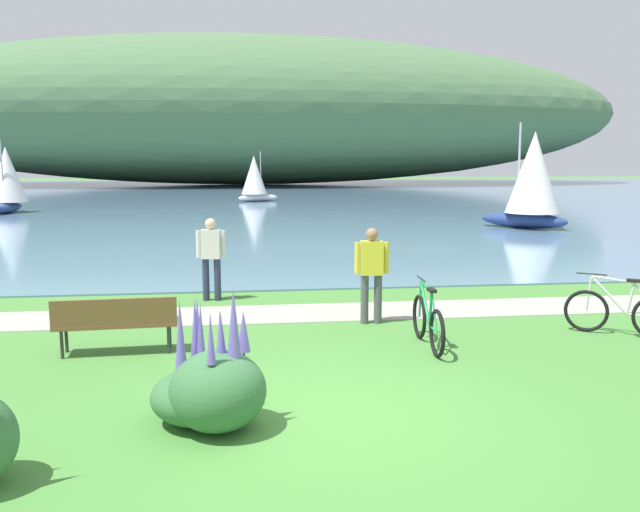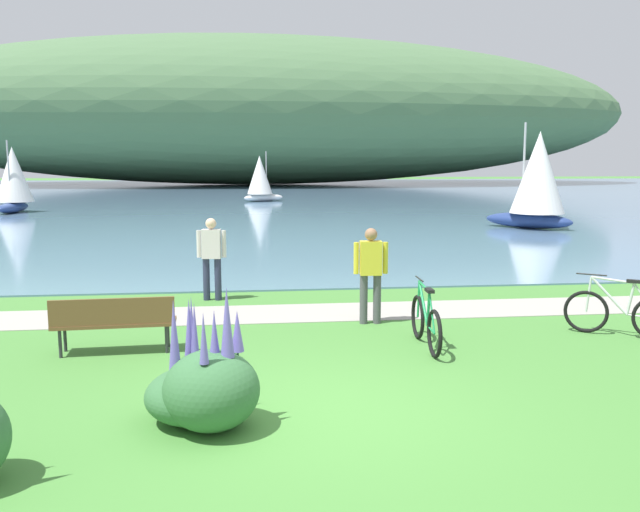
{
  "view_description": "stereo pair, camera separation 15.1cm",
  "coord_description": "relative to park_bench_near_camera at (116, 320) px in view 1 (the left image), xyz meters",
  "views": [
    {
      "loc": [
        -1.02,
        -7.17,
        2.9
      ],
      "look_at": [
        0.58,
        5.65,
        1.0
      ],
      "focal_mm": 36.93,
      "sensor_mm": 36.0,
      "label": 1
    },
    {
      "loc": [
        -0.87,
        -7.18,
        2.9
      ],
      "look_at": [
        0.58,
        5.65,
        1.0
      ],
      "focal_mm": 36.93,
      "sensor_mm": 36.0,
      "label": 2
    }
  ],
  "objects": [
    {
      "name": "ground_plane",
      "position": [
        2.86,
        -2.7,
        -0.52
      ],
      "size": [
        200.0,
        200.0,
        0.0
      ],
      "primitive_type": "plane",
      "color": "#478438"
    },
    {
      "name": "bay_water",
      "position": [
        2.86,
        44.45,
        -0.5
      ],
      "size": [
        180.0,
        80.0,
        0.04
      ],
      "primitive_type": "cube",
      "color": "#5B7F9E",
      "rests_on": "ground"
    },
    {
      "name": "distant_hillside",
      "position": [
        2.92,
        67.21,
        7.8
      ],
      "size": [
        88.14,
        28.0,
        16.56
      ],
      "primitive_type": "ellipsoid",
      "color": "#4C7047",
      "rests_on": "bay_water"
    },
    {
      "name": "shoreline_path",
      "position": [
        2.86,
        2.3,
        -0.52
      ],
      "size": [
        60.0,
        1.5,
        0.01
      ],
      "primitive_type": "cube",
      "color": "#A39E93",
      "rests_on": "ground"
    },
    {
      "name": "park_bench_near_camera",
      "position": [
        0.0,
        0.0,
        0.0
      ],
      "size": [
        1.82,
        0.57,
        0.88
      ],
      "color": "brown",
      "rests_on": "ground"
    },
    {
      "name": "bicycle_leaning_near_bench",
      "position": [
        4.73,
        -0.2,
        -0.12
      ],
      "size": [
        0.11,
        1.77,
        1.01
      ],
      "color": "black",
      "rests_on": "ground"
    },
    {
      "name": "bicycle_beside_path",
      "position": [
        8.09,
        0.07,
        -0.12
      ],
      "size": [
        1.49,
        1.05,
        1.01
      ],
      "color": "black",
      "rests_on": "ground"
    },
    {
      "name": "person_at_shoreline",
      "position": [
        1.28,
        3.69,
        0.46
      ],
      "size": [
        0.61,
        0.26,
        1.71
      ],
      "color": "#282D47",
      "rests_on": "ground"
    },
    {
      "name": "person_on_the_grass",
      "position": [
        4.17,
        1.39,
        0.46
      ],
      "size": [
        0.61,
        0.24,
        1.71
      ],
      "color": "#4C4C51",
      "rests_on": "ground"
    },
    {
      "name": "echium_bush_closest_to_camera",
      "position": [
        1.38,
        -2.76,
        -0.16
      ],
      "size": [
        1.08,
        1.08,
        1.43
      ],
      "color": "#386B3D",
      "rests_on": "ground"
    },
    {
      "name": "echium_bush_mid_cluster",
      "position": [
        1.6,
        -3.0,
        -0.06
      ],
      "size": [
        1.05,
        1.05,
        1.58
      ],
      "color": "#386B3D",
      "rests_on": "ground"
    },
    {
      "name": "sailboat_nearest_to_shore",
      "position": [
        -10.5,
        27.59,
        1.34
      ],
      "size": [
        2.09,
        3.36,
        3.88
      ],
      "color": "navy",
      "rests_on": "bay_water"
    },
    {
      "name": "sailboat_mid_bay",
      "position": [
        13.98,
        16.24,
        1.58
      ],
      "size": [
        3.49,
        3.51,
        4.38
      ],
      "color": "navy",
      "rests_on": "bay_water"
    },
    {
      "name": "sailboat_toward_hillside",
      "position": [
        3.01,
        35.58,
        1.13
      ],
      "size": [
        2.99,
        2.28,
        3.42
      ],
      "color": "white",
      "rests_on": "bay_water"
    }
  ]
}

